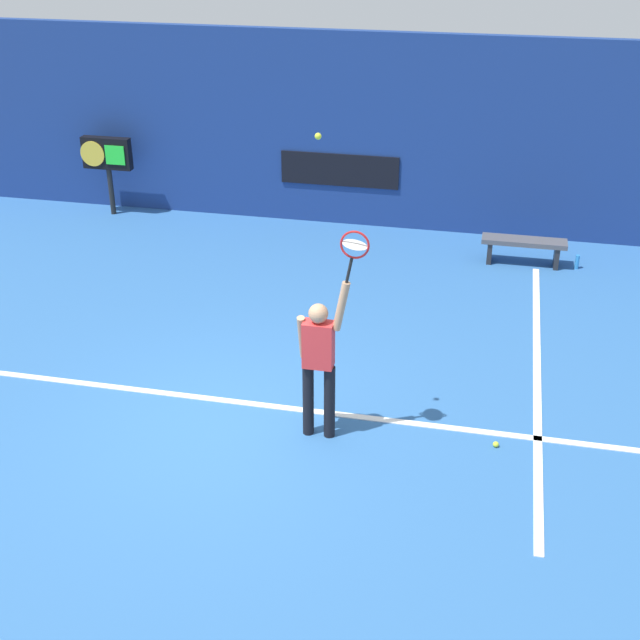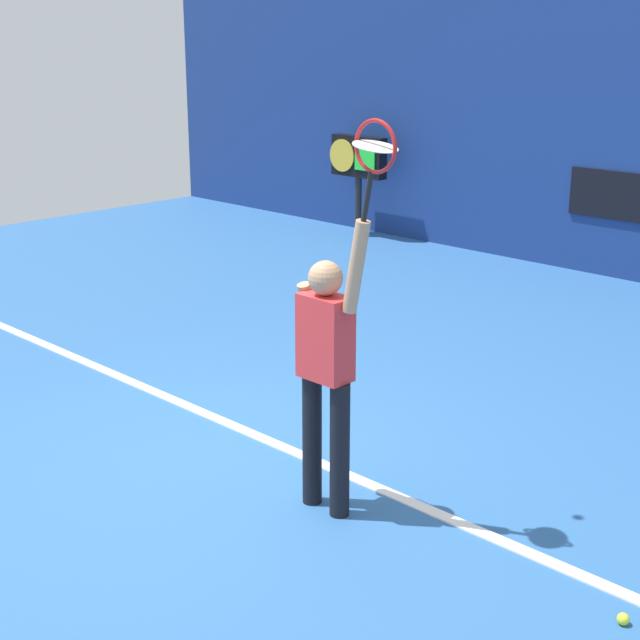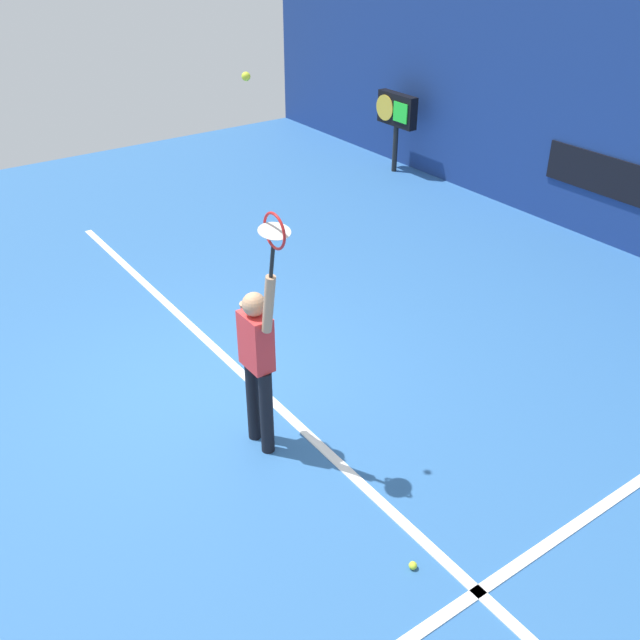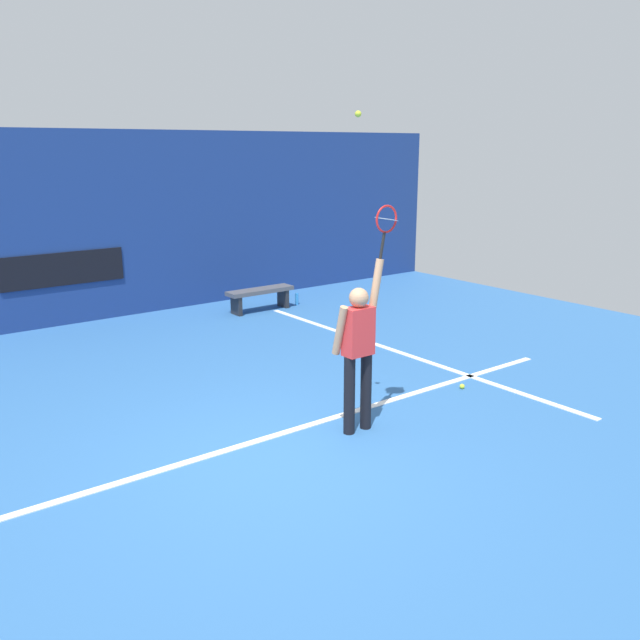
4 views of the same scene
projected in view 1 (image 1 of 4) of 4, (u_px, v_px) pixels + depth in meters
The scene contains 12 objects.
ground_plane at pixel (225, 425), 10.20m from camera, with size 18.00×18.00×0.00m, color #2D609E.
back_wall at pixel (341, 130), 15.52m from camera, with size 18.00×0.20×3.50m, color navy.
sponsor_banner_center at pixel (339, 170), 15.73m from camera, with size 2.20×0.03×0.60m, color black.
court_baseline at pixel (238, 402), 10.63m from camera, with size 10.00×0.10×0.01m, color white.
court_sideline at pixel (537, 374), 11.24m from camera, with size 0.10×7.00×0.01m, color white.
tennis_player at pixel (319, 359), 9.57m from camera, with size 0.60×0.31×1.99m.
tennis_racket at pixel (354, 248), 8.87m from camera, with size 0.37×0.27×0.62m.
tennis_ball at pixel (318, 136), 8.46m from camera, with size 0.07×0.07×0.07m, color #CCE033.
scoreboard_clock at pixel (107, 156), 16.16m from camera, with size 0.96×0.20×1.51m.
court_bench at pixel (524, 245), 14.34m from camera, with size 1.40×0.36×0.45m.
water_bottle at pixel (577, 262), 14.27m from camera, with size 0.07×0.07×0.24m, color #338CD8.
spare_ball at pixel (496, 444), 9.79m from camera, with size 0.07×0.07×0.07m, color #CCE033.
Camera 1 is at (2.94, -8.06, 5.76)m, focal length 48.10 mm.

